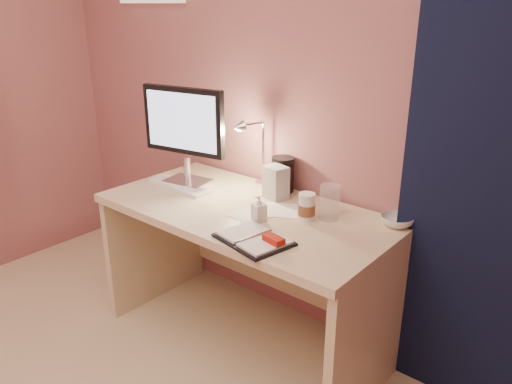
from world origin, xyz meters
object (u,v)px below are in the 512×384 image
Objects in this scene: monitor at (185,127)px; dark_jar at (283,176)px; product_box at (276,183)px; desk at (256,246)px; desk_lamp at (257,148)px; planner at (255,239)px; keyboard at (180,186)px; lotion_bottle at (259,209)px; coffee_cup at (307,207)px; bowl at (397,221)px; clear_cup at (330,202)px.

monitor is 3.20× the size of dark_jar.
desk is at bearing -91.04° from product_box.
desk_lamp is (-0.12, 0.15, 0.45)m from desk.
planner is 1.99× the size of product_box.
keyboard is 3.26× the size of lotion_bottle.
product_box is at bearing 155.88° from coffee_cup.
dark_jar is 0.11m from product_box.
product_box is at bearing 74.60° from desk.
keyboard is 2.68× the size of bowl.
clear_cup is at bearing 10.81° from desk.
clear_cup is 1.09× the size of bowl.
monitor is 0.79m from coffee_cup.
bowl is (0.26, 0.12, -0.06)m from clear_cup.
planner is 0.40m from clear_cup.
monitor reaches higher than keyboard.
keyboard reaches higher than desk.
lotion_bottle is 0.43m from desk_lamp.
keyboard is at bearing 173.22° from lotion_bottle.
planner is 0.21m from lotion_bottle.
desk_lamp reaches higher than keyboard.
bowl is at bearing -2.43° from dark_jar.
clear_cup reaches higher than desk.
keyboard is at bearing -174.01° from coffee_cup.
planner is 0.63m from bowl.
desk is 0.48m from clear_cup.
bowl is (1.07, 0.27, 0.01)m from keyboard.
product_box is (0.48, 0.19, 0.07)m from keyboard.
product_box is at bearing 113.00° from lotion_bottle.
dark_jar is (0.46, 0.23, -0.22)m from monitor.
monitor is 0.56m from product_box.
planner is 0.60m from dark_jar.
keyboard is 2.36× the size of product_box.
lotion_bottle is at bearing -68.02° from dark_jar.
keyboard is 3.16× the size of coffee_cup.
product_box is (-0.26, 0.12, 0.02)m from coffee_cup.
planner is 2.67× the size of coffee_cup.
lotion_bottle is (-0.15, -0.15, 0.00)m from coffee_cup.
coffee_cup is 0.37m from dark_jar.
planner is 0.92× the size of desk_lamp.
planner is 2.08× the size of clear_cup.
desk_lamp is at bearing -147.42° from dark_jar.
coffee_cup is 0.78× the size of clear_cup.
keyboard is 0.74m from planner.
lotion_bottle is 0.29m from product_box.
planner is 2.05× the size of dark_jar.
product_box is (-0.11, 0.26, 0.02)m from lotion_bottle.
desk is at bearing -88.81° from dark_jar.
desk is at bearing -33.92° from desk_lamp.
planner is 2.76× the size of lotion_bottle.
product_box is at bearing 24.87° from keyboard.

